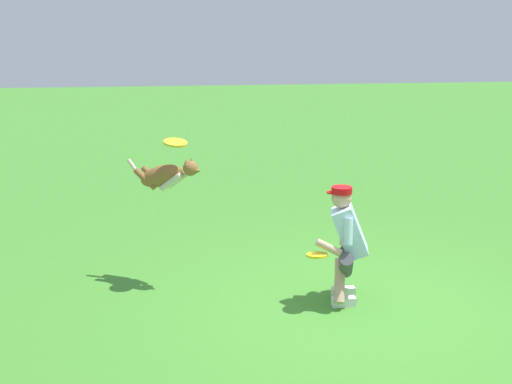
{
  "coord_description": "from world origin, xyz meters",
  "views": [
    {
      "loc": [
        2.02,
        5.91,
        2.86
      ],
      "look_at": [
        0.99,
        -0.69,
        1.17
      ],
      "focal_mm": 43.87,
      "sensor_mm": 36.0,
      "label": 1
    }
  ],
  "objects_px": {
    "person": "(346,241)",
    "frisbee_flying": "(175,142)",
    "frisbee_held": "(317,255)",
    "dog": "(165,176)"
  },
  "relations": [
    {
      "from": "person",
      "to": "frisbee_flying",
      "type": "xyz_separation_m",
      "value": [
        1.77,
        -0.72,
        1.0
      ]
    },
    {
      "from": "person",
      "to": "frisbee_held",
      "type": "height_order",
      "value": "person"
    },
    {
      "from": "person",
      "to": "dog",
      "type": "height_order",
      "value": "dog"
    },
    {
      "from": "person",
      "to": "frisbee_flying",
      "type": "relative_size",
      "value": 4.83
    },
    {
      "from": "frisbee_held",
      "to": "person",
      "type": "bearing_deg",
      "value": -157.5
    },
    {
      "from": "frisbee_flying",
      "to": "frisbee_held",
      "type": "bearing_deg",
      "value": 148.43
    },
    {
      "from": "dog",
      "to": "frisbee_flying",
      "type": "xyz_separation_m",
      "value": [
        -0.12,
        0.16,
        0.41
      ]
    },
    {
      "from": "frisbee_flying",
      "to": "frisbee_held",
      "type": "xyz_separation_m",
      "value": [
        -1.41,
        0.87,
        -1.08
      ]
    },
    {
      "from": "person",
      "to": "dog",
      "type": "distance_m",
      "value": 2.17
    },
    {
      "from": "person",
      "to": "frisbee_held",
      "type": "distance_m",
      "value": 0.4
    }
  ]
}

